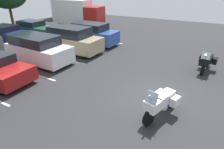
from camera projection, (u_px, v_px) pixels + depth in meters
ground at (154, 98)px, 8.82m from camera, size 44.00×44.00×0.10m
motorcycle_touring at (161, 102)px, 7.28m from camera, size 2.25×1.11×1.36m
motorcycle_second at (207, 61)px, 11.19m from camera, size 2.11×1.02×1.35m
parking_stripes at (3, 81)px, 10.34m from camera, size 19.19×4.98×0.01m
car_white at (38, 49)px, 12.44m from camera, size 2.07×4.48×1.78m
car_tan at (71, 40)px, 14.39m from camera, size 1.98×4.62×1.90m
car_blue at (92, 34)px, 16.36m from camera, size 1.95×4.37×1.78m
car_far_navy at (7, 34)px, 16.85m from camera, size 2.16×4.97×1.49m
car_far_green at (34, 29)px, 18.89m from camera, size 2.07×4.40×1.52m
box_truck at (77, 12)px, 23.43m from camera, size 2.65×6.43×3.07m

